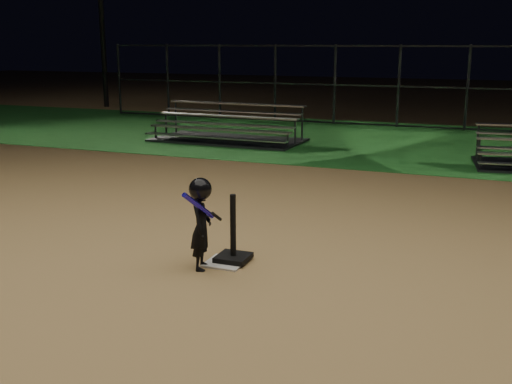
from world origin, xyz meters
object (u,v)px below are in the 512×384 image
(child_batter, at_px, (201,221))
(bleacher_left, at_px, (227,134))
(batting_tee, at_px, (233,248))
(home_plate, at_px, (226,262))

(child_batter, relative_size, bleacher_left, 0.27)
(batting_tee, relative_size, child_batter, 0.75)
(batting_tee, distance_m, child_batter, 0.58)
(child_batter, distance_m, bleacher_left, 9.46)
(batting_tee, xyz_separation_m, child_batter, (-0.25, -0.34, 0.40))
(home_plate, height_order, batting_tee, batting_tee)
(batting_tee, relative_size, bleacher_left, 0.20)
(bleacher_left, bearing_deg, home_plate, -64.53)
(home_plate, distance_m, bleacher_left, 9.29)
(batting_tee, bearing_deg, child_batter, -126.61)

